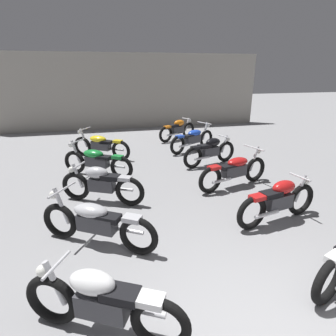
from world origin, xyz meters
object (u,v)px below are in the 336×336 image
motorcycle_left_row_1 (96,222)px  motorcycle_right_row_2 (235,170)px  motorcycle_right_row_4 (193,139)px  motorcycle_right_row_5 (178,129)px  motorcycle_left_row_3 (97,161)px  motorcycle_left_row_4 (101,145)px  motorcycle_right_row_3 (210,151)px  motorcycle_right_row_1 (279,200)px  motorcycle_left_row_0 (102,302)px  motorcycle_left_row_2 (101,184)px

motorcycle_left_row_1 → motorcycle_right_row_2: same height
motorcycle_right_row_4 → motorcycle_right_row_5: motorcycle_right_row_4 is taller
motorcycle_left_row_1 → motorcycle_left_row_3: 3.34m
motorcycle_left_row_4 → motorcycle_right_row_3: size_ratio=0.97×
motorcycle_right_row_4 → motorcycle_right_row_5: size_ratio=1.09×
motorcycle_left_row_1 → motorcycle_left_row_3: size_ratio=1.01×
motorcycle_right_row_3 → motorcycle_right_row_4: 1.66m
motorcycle_right_row_1 → motorcycle_left_row_4: bearing=123.0°
motorcycle_right_row_3 → motorcycle_right_row_5: bearing=92.1°
motorcycle_right_row_1 → motorcycle_right_row_3: size_ratio=1.02×
motorcycle_right_row_2 → motorcycle_right_row_3: motorcycle_right_row_2 is taller
motorcycle_left_row_0 → motorcycle_right_row_5: bearing=69.5°
motorcycle_right_row_2 → motorcycle_right_row_5: bearing=90.7°
motorcycle_right_row_1 → motorcycle_left_row_3: bearing=135.7°
motorcycle_left_row_3 → motorcycle_right_row_1: 4.79m
motorcycle_left_row_3 → motorcycle_right_row_4: size_ratio=0.96×
motorcycle_left_row_1 → motorcycle_left_row_4: (0.13, 5.07, 0.00)m
motorcycle_right_row_1 → motorcycle_right_row_5: bearing=91.0°
motorcycle_right_row_5 → motorcycle_right_row_3: bearing=-87.9°
motorcycle_right_row_1 → motorcycle_right_row_3: (0.01, 3.55, 0.00)m
motorcycle_left_row_4 → motorcycle_left_row_0: bearing=-90.5°
motorcycle_left_row_4 → motorcycle_right_row_3: motorcycle_left_row_4 is taller
motorcycle_left_row_3 → motorcycle_left_row_4: (0.13, 1.73, 0.00)m
motorcycle_left_row_1 → motorcycle_right_row_1: size_ratio=0.98×
motorcycle_left_row_4 → motorcycle_right_row_5: (3.19, 1.85, 0.01)m
motorcycle_right_row_1 → motorcycle_right_row_5: 6.93m
motorcycle_left_row_4 → motorcycle_right_row_2: same height
motorcycle_left_row_0 → motorcycle_left_row_2: same height
motorcycle_left_row_0 → motorcycle_left_row_4: 6.83m
motorcycle_left_row_1 → motorcycle_right_row_4: same height
motorcycle_right_row_1 → motorcycle_right_row_2: size_ratio=0.92×
motorcycle_left_row_0 → motorcycle_left_row_2: (0.04, 3.40, 0.00)m
motorcycle_left_row_3 → motorcycle_right_row_3: bearing=3.4°
motorcycle_left_row_2 → motorcycle_right_row_3: size_ratio=0.95×
motorcycle_left_row_3 → motorcycle_right_row_3: motorcycle_left_row_3 is taller
motorcycle_left_row_1 → motorcycle_left_row_2: (0.11, 1.64, 0.01)m
motorcycle_left_row_3 → motorcycle_right_row_1: bearing=-44.3°
motorcycle_left_row_0 → motorcycle_right_row_4: size_ratio=0.91×
motorcycle_left_row_1 → motorcycle_left_row_4: 5.08m
motorcycle_right_row_4 → motorcycle_left_row_1: bearing=-123.3°
motorcycle_left_row_1 → motorcycle_right_row_5: size_ratio=1.06×
motorcycle_right_row_2 → motorcycle_right_row_3: size_ratio=1.10×
motorcycle_right_row_2 → motorcycle_right_row_1: bearing=-88.3°
motorcycle_left_row_0 → motorcycle_right_row_1: size_ratio=0.92×
motorcycle_left_row_4 → motorcycle_right_row_5: 3.68m
motorcycle_left_row_3 → motorcycle_right_row_3: 3.44m
motorcycle_left_row_2 → motorcycle_right_row_1: same height
motorcycle_left_row_2 → motorcycle_right_row_2: size_ratio=0.86×
motorcycle_right_row_3 → motorcycle_right_row_4: bearing=90.7°
motorcycle_left_row_0 → motorcycle_right_row_3: same height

